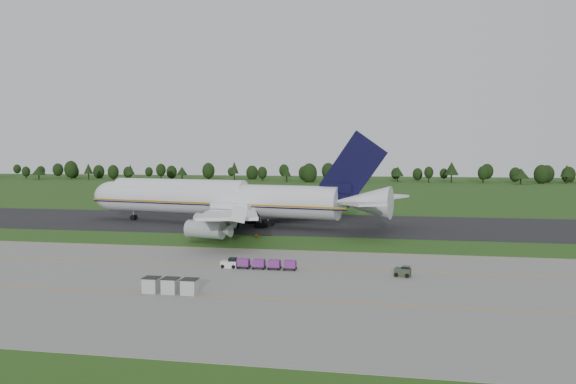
% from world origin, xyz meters
% --- Properties ---
extents(ground, '(600.00, 600.00, 0.00)m').
position_xyz_m(ground, '(0.00, 0.00, 0.00)').
color(ground, '#224615').
rests_on(ground, ground).
extents(apron, '(300.00, 52.00, 0.06)m').
position_xyz_m(apron, '(0.00, -34.00, 0.03)').
color(apron, slate).
rests_on(apron, ground).
extents(taxiway, '(300.00, 40.00, 0.08)m').
position_xyz_m(taxiway, '(0.00, 28.00, 0.04)').
color(taxiway, black).
rests_on(taxiway, ground).
extents(apron_markings, '(300.00, 30.20, 0.01)m').
position_xyz_m(apron_markings, '(0.00, -26.98, 0.06)').
color(apron_markings, '#C68B0B').
rests_on(apron_markings, apron).
extents(tree_line, '(526.82, 22.81, 11.62)m').
position_xyz_m(tree_line, '(13.89, 221.02, 5.98)').
color(tree_line, black).
rests_on(tree_line, ground).
extents(aircraft, '(76.28, 72.63, 21.33)m').
position_xyz_m(aircraft, '(-17.01, 22.59, 6.09)').
color(aircraft, silver).
rests_on(aircraft, ground).
extents(baggage_train, '(11.04, 1.41, 1.36)m').
position_xyz_m(baggage_train, '(2.63, -24.14, 0.78)').
color(baggage_train, silver).
rests_on(baggage_train, apron).
extents(utility_cart, '(2.32, 1.70, 1.15)m').
position_xyz_m(utility_cart, '(23.04, -25.56, 0.62)').
color(utility_cart, '#2C3525').
rests_on(utility_cart, apron).
extents(uld_row, '(6.64, 1.84, 1.82)m').
position_xyz_m(uld_row, '(-4.19, -39.65, 0.97)').
color(uld_row, '#ABABAB').
rests_on(uld_row, apron).
extents(edge_markers, '(10.52, 0.30, 0.60)m').
position_xyz_m(edge_markers, '(-9.65, 5.55, 0.27)').
color(edge_markers, '#FF5608').
rests_on(edge_markers, ground).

